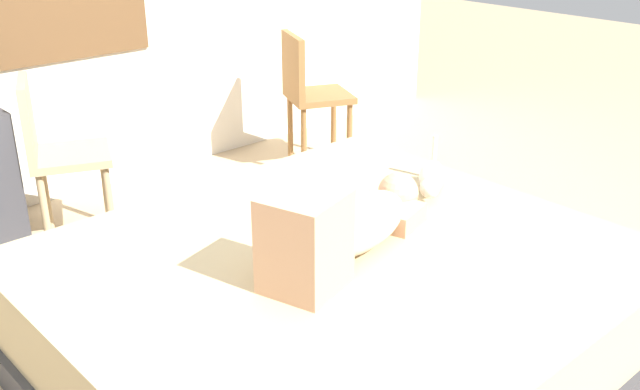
{
  "coord_description": "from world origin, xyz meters",
  "views": [
    {
      "loc": [
        -1.53,
        -1.61,
        1.72
      ],
      "look_at": [
        0.23,
        0.31,
        0.6
      ],
      "focal_mm": 41.01,
      "sensor_mm": 36.0,
      "label": 1
    }
  ],
  "objects_px": {
    "cat": "(431,178)",
    "chair_spare": "(309,90)",
    "chair_by_desk": "(54,148)",
    "person_lying": "(346,225)",
    "bed": "(336,307)"
  },
  "relations": [
    {
      "from": "person_lying",
      "to": "cat",
      "type": "xyz_separation_m",
      "value": [
        0.68,
        0.16,
        -0.05
      ]
    },
    {
      "from": "chair_by_desk",
      "to": "cat",
      "type": "bearing_deg",
      "value": -55.06
    },
    {
      "from": "cat",
      "to": "chair_by_desk",
      "type": "relative_size",
      "value": 0.35
    },
    {
      "from": "chair_by_desk",
      "to": "chair_spare",
      "type": "bearing_deg",
      "value": -0.88
    },
    {
      "from": "person_lying",
      "to": "cat",
      "type": "relative_size",
      "value": 3.07
    },
    {
      "from": "bed",
      "to": "person_lying",
      "type": "xyz_separation_m",
      "value": [
        0.04,
        -0.01,
        0.34
      ]
    },
    {
      "from": "person_lying",
      "to": "cat",
      "type": "bearing_deg",
      "value": 13.12
    },
    {
      "from": "chair_by_desk",
      "to": "chair_spare",
      "type": "height_order",
      "value": "same"
    },
    {
      "from": "bed",
      "to": "cat",
      "type": "height_order",
      "value": "cat"
    },
    {
      "from": "chair_spare",
      "to": "chair_by_desk",
      "type": "bearing_deg",
      "value": 179.12
    },
    {
      "from": "cat",
      "to": "chair_spare",
      "type": "xyz_separation_m",
      "value": [
        0.6,
        1.49,
        -0.0
      ]
    },
    {
      "from": "bed",
      "to": "chair_spare",
      "type": "height_order",
      "value": "chair_spare"
    },
    {
      "from": "bed",
      "to": "cat",
      "type": "bearing_deg",
      "value": 11.63
    },
    {
      "from": "bed",
      "to": "person_lying",
      "type": "relative_size",
      "value": 2.24
    },
    {
      "from": "person_lying",
      "to": "chair_by_desk",
      "type": "bearing_deg",
      "value": 102.64
    }
  ]
}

